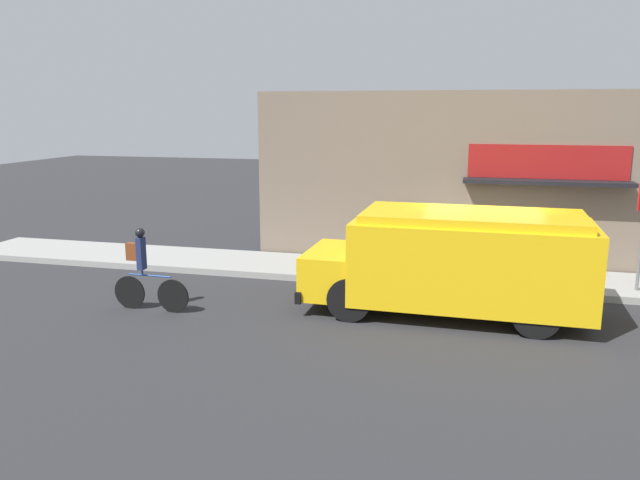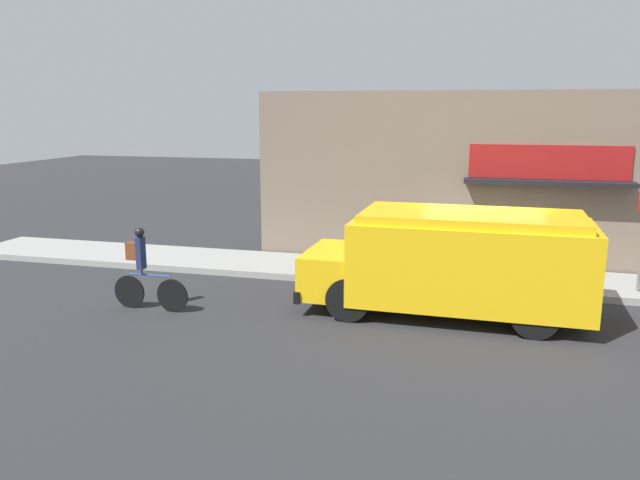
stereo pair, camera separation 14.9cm
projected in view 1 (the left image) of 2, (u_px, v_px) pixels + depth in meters
ground_plane at (479, 294)px, 14.06m from camera, size 70.00×70.00×0.00m
sidewalk at (479, 278)px, 15.09m from camera, size 28.00×2.20×0.16m
storefront at (486, 182)px, 15.79m from camera, size 12.01×0.73×4.55m
school_bus at (456, 261)px, 12.45m from camera, size 5.68×2.73×2.11m
cyclist at (145, 272)px, 12.80m from camera, size 1.70×0.20×1.73m
trash_bin at (394, 251)px, 15.57m from camera, size 0.59×0.59×0.92m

